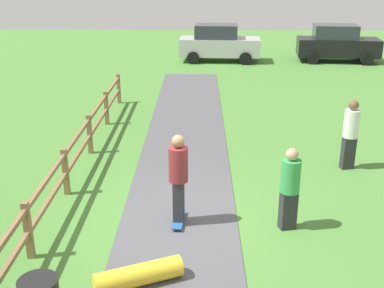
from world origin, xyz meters
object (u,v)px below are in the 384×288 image
at_px(skater_riding, 178,175).
at_px(parked_car_silver, 219,43).
at_px(bystander_white, 351,131).
at_px(parked_car_black, 337,43).
at_px(bystander_green, 290,185).
at_px(skater_fallen, 140,277).

height_order(skater_riding, parked_car_silver, parked_car_silver).
bearing_deg(skater_riding, bystander_white, 34.72).
bearing_deg(parked_car_silver, parked_car_black, 0.02).
xyz_separation_m(bystander_green, parked_car_silver, (-0.74, 17.52, 0.03)).
bearing_deg(bystander_white, parked_car_black, 76.58).
relative_size(bystander_white, parked_car_black, 0.42).
height_order(skater_fallen, bystander_white, bystander_white).
distance_m(bystander_green, parked_car_silver, 17.53).
bearing_deg(parked_car_silver, bystander_white, -79.13).
bearing_deg(parked_car_black, bystander_white, -103.42).
bearing_deg(bystander_green, parked_car_black, 72.60).
relative_size(parked_car_black, parked_car_silver, 1.01).
height_order(skater_riding, skater_fallen, skater_riding).
xyz_separation_m(bystander_green, bystander_white, (2.04, 3.05, 0.07)).
bearing_deg(skater_fallen, parked_car_black, 67.19).
height_order(bystander_white, parked_car_silver, parked_car_silver).
height_order(bystander_green, bystander_white, bystander_white).
relative_size(skater_riding, parked_car_black, 0.43).
xyz_separation_m(skater_riding, parked_car_black, (7.65, 17.38, -0.12)).
xyz_separation_m(skater_fallen, bystander_green, (2.71, 1.97, 0.73)).
distance_m(skater_fallen, bystander_green, 3.43).
height_order(bystander_green, parked_car_black, parked_car_black).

